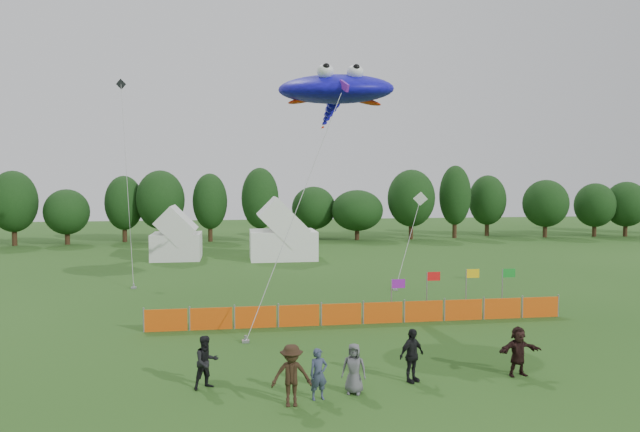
{
  "coord_description": "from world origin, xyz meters",
  "views": [
    {
      "loc": [
        -3.65,
        -18.58,
        6.76
      ],
      "look_at": [
        0.0,
        6.0,
        5.2
      ],
      "focal_mm": 32.0,
      "sensor_mm": 36.0,
      "label": 1
    }
  ],
  "objects": [
    {
      "name": "spectator_b",
      "position": [
        -4.64,
        -0.08,
        0.86
      ],
      "size": [
        1.05,
        0.97,
        1.73
      ],
      "primitive_type": "imported",
      "rotation": [
        0.0,
        0.0,
        0.48
      ],
      "color": "black",
      "rests_on": "ground"
    },
    {
      "name": "spectator_d",
      "position": [
        2.14,
        -0.49,
        0.9
      ],
      "size": [
        1.14,
        0.89,
        1.8
      ],
      "primitive_type": "imported",
      "rotation": [
        0.0,
        0.0,
        0.5
      ],
      "color": "black",
      "rests_on": "ground"
    },
    {
      "name": "stingray_kite",
      "position": [
        1.53,
        10.99,
        11.41
      ],
      "size": [
        8.35,
        13.63,
        12.5
      ],
      "color": "#150FD6",
      "rests_on": "ground"
    },
    {
      "name": "spectator_e",
      "position": [
        0.01,
        -1.22,
        0.8
      ],
      "size": [
        0.91,
        0.74,
        1.6
      ],
      "primitive_type": "imported",
      "rotation": [
        0.0,
        0.0,
        -0.34
      ],
      "color": "#525258",
      "rests_on": "ground"
    },
    {
      "name": "ground",
      "position": [
        0.0,
        0.0,
        0.0
      ],
      "size": [
        160.0,
        160.0,
        0.0
      ],
      "primitive_type": "plane",
      "color": "#234C16",
      "rests_on": "ground"
    },
    {
      "name": "tent_left",
      "position": [
        -8.67,
        31.32,
        1.85
      ],
      "size": [
        4.15,
        4.15,
        3.66
      ],
      "color": "silver",
      "rests_on": "ground"
    },
    {
      "name": "spectator_c",
      "position": [
        -2.04,
        -1.94,
        0.94
      ],
      "size": [
        1.23,
        0.74,
        1.87
      ],
      "primitive_type": "imported",
      "rotation": [
        0.0,
        0.0,
        -0.03
      ],
      "color": "black",
      "rests_on": "ground"
    },
    {
      "name": "tent_right",
      "position": [
        0.35,
        30.17,
        2.03
      ],
      "size": [
        5.69,
        4.55,
        4.02
      ],
      "color": "white",
      "rests_on": "ground"
    },
    {
      "name": "spectator_f",
      "position": [
        5.97,
        -0.46,
        0.86
      ],
      "size": [
        1.63,
        0.64,
        1.72
      ],
      "primitive_type": "imported",
      "rotation": [
        0.0,
        0.0,
        0.08
      ],
      "color": "black",
      "rests_on": "ground"
    },
    {
      "name": "flag_row",
      "position": [
        7.24,
        8.92,
        1.41
      ],
      "size": [
        6.73,
        0.54,
        2.21
      ],
      "color": "gray",
      "rests_on": "ground"
    },
    {
      "name": "treeline",
      "position": [
        1.61,
        44.93,
        4.18
      ],
      "size": [
        104.57,
        8.78,
        8.36
      ],
      "color": "#382314",
      "rests_on": "ground"
    },
    {
      "name": "small_kite_white",
      "position": [
        8.89,
        20.49,
        3.65
      ],
      "size": [
        4.95,
        8.38,
        5.91
      ],
      "color": "white",
      "rests_on": "ground"
    },
    {
      "name": "barrier_fence",
      "position": [
        2.21,
        7.31,
        0.5
      ],
      "size": [
        19.9,
        0.06,
        1.0
      ],
      "color": "#DC4E0C",
      "rests_on": "ground"
    },
    {
      "name": "spectator_a",
      "position": [
        -1.17,
        -1.56,
        0.8
      ],
      "size": [
        0.64,
        0.49,
        1.59
      ],
      "primitive_type": "imported",
      "rotation": [
        0.0,
        0.0,
        0.19
      ],
      "color": "#333C55",
      "rests_on": "ground"
    },
    {
      "name": "small_kite_dark",
      "position": [
        -11.27,
        23.27,
        7.92
      ],
      "size": [
        2.82,
        9.68,
        14.54
      ],
      "color": "black",
      "rests_on": "ground"
    }
  ]
}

